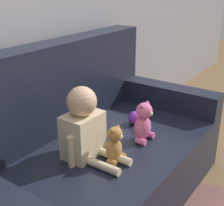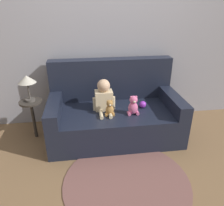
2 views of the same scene
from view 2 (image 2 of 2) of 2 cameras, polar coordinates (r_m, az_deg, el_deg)
ground_plane at (r=3.09m, az=0.70°, el=-8.28°), size 12.00×12.00×0.00m
wall_back at (r=3.14m, az=-0.73°, el=17.82°), size 8.00×0.05×2.60m
couch at (r=2.99m, az=0.52°, el=-2.35°), size 1.71×0.93×0.99m
person_baby at (r=2.80m, az=-2.15°, el=1.63°), size 0.29×0.36×0.41m
teddy_bear_brown at (r=2.69m, az=-0.60°, el=-1.36°), size 0.12×0.09×0.21m
plush_toy_side at (r=2.72m, az=5.57°, el=-0.69°), size 0.15×0.11×0.25m
toy_ball at (r=2.94m, az=8.01°, el=-0.37°), size 0.09×0.09×0.09m
floor_rug at (r=2.41m, az=3.82°, el=-19.75°), size 1.32×1.32×0.01m
side_table at (r=2.93m, az=-20.93°, el=2.93°), size 0.29×0.29×0.88m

